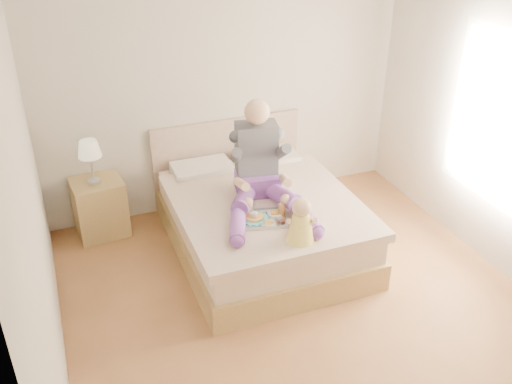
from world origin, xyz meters
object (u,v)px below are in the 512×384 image
object	(u,v)px
adult	(260,172)
baby	(301,223)
bed	(259,217)
nightstand	(100,207)
tray	(264,217)

from	to	relation	value
adult	baby	bearing A→B (deg)	-74.83
bed	nightstand	world-z (taller)	bed
adult	tray	world-z (taller)	adult
tray	nightstand	bearing A→B (deg)	148.93
bed	adult	bearing A→B (deg)	-104.52
nightstand	tray	world-z (taller)	tray
nightstand	tray	size ratio (longest dim) A/B	1.25
adult	baby	distance (m)	0.78
adult	nightstand	bearing A→B (deg)	157.69
nightstand	baby	bearing A→B (deg)	-53.77
bed	baby	xyz separation A→B (m)	(0.03, -0.89, 0.46)
bed	adult	distance (m)	0.59
nightstand	tray	xyz separation A→B (m)	(1.33, -1.28, 0.33)
tray	baby	xyz separation A→B (m)	(0.17, -0.41, 0.14)
bed	nightstand	bearing A→B (deg)	151.51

